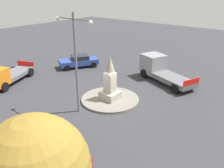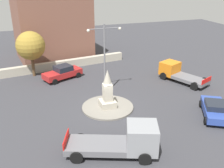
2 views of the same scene
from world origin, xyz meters
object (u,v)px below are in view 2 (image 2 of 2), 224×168
(car_blue_parked_right, at_px, (215,109))
(truck_orange_far_side, at_px, (177,72))
(monument, at_px, (108,92))
(tree_near_wall, at_px, (31,46))
(streetlamp, at_px, (104,53))
(corner_building, at_px, (52,27))
(car_red_waiting, at_px, (63,72))
(truck_grey_parked_left, at_px, (125,141))

(car_blue_parked_right, bearing_deg, truck_orange_far_side, 79.98)
(monument, xyz_separation_m, tree_near_wall, (-5.84, 10.54, 2.07))
(streetlamp, relative_size, corner_building, 0.74)
(car_red_waiting, height_order, truck_grey_parked_left, truck_grey_parked_left)
(truck_grey_parked_left, bearing_deg, corner_building, 93.82)
(car_red_waiting, xyz_separation_m, truck_orange_far_side, (12.29, -4.63, 0.14))
(car_blue_parked_right, height_order, truck_orange_far_side, truck_orange_far_side)
(monument, distance_m, truck_grey_parked_left, 6.67)
(car_blue_parked_right, relative_size, corner_building, 0.48)
(streetlamp, distance_m, car_blue_parked_right, 11.01)
(car_red_waiting, relative_size, truck_orange_far_side, 0.82)
(monument, bearing_deg, truck_orange_far_side, 21.73)
(truck_orange_far_side, xyz_separation_m, tree_near_wall, (-15.42, 6.72, 2.74))
(truck_orange_far_side, distance_m, corner_building, 18.56)
(car_blue_parked_right, distance_m, truck_orange_far_side, 8.30)
(car_blue_parked_right, height_order, tree_near_wall, tree_near_wall)
(truck_orange_far_side, distance_m, truck_grey_parked_left, 14.76)
(streetlamp, xyz_separation_m, car_red_waiting, (-3.36, 5.59, -3.54))
(truck_grey_parked_left, bearing_deg, car_red_waiting, 96.90)
(car_blue_parked_right, xyz_separation_m, tree_near_wall, (-13.97, 14.89, 2.96))
(car_red_waiting, height_order, corner_building, corner_building)
(streetlamp, relative_size, truck_grey_parked_left, 1.12)
(truck_orange_far_side, relative_size, tree_near_wall, 1.09)
(monument, relative_size, car_red_waiting, 0.73)
(car_blue_parked_right, bearing_deg, streetlamp, 136.06)
(truck_orange_far_side, height_order, corner_building, corner_building)
(corner_building, xyz_separation_m, tree_near_wall, (-3.34, -6.95, -0.70))
(monument, distance_m, car_red_waiting, 8.91)
(truck_grey_parked_left, distance_m, corner_building, 24.35)
(streetlamp, bearing_deg, car_blue_parked_right, -43.94)
(monument, distance_m, truck_orange_far_side, 10.33)
(monument, relative_size, corner_building, 0.36)
(car_red_waiting, height_order, tree_near_wall, tree_near_wall)
(monument, xyz_separation_m, truck_grey_parked_left, (-0.89, -6.58, -0.53))
(car_red_waiting, distance_m, corner_building, 9.73)
(corner_building, bearing_deg, car_blue_parked_right, -64.05)
(truck_orange_far_side, bearing_deg, monument, -158.27)
(truck_orange_far_side, bearing_deg, corner_building, 131.46)
(tree_near_wall, bearing_deg, car_blue_parked_right, -46.83)
(monument, bearing_deg, tree_near_wall, 118.99)
(car_blue_parked_right, bearing_deg, corner_building, 115.95)
(monument, height_order, tree_near_wall, tree_near_wall)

